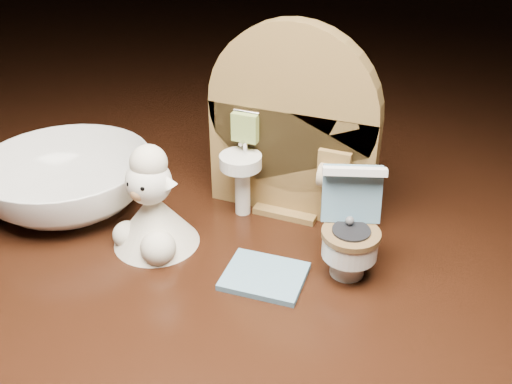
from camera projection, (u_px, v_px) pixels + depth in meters
backdrop_panel at (291, 135)px, 0.42m from camera, size 0.13×0.05×0.15m
toy_toilet at (349, 233)px, 0.38m from camera, size 0.04×0.05×0.08m
bath_mat at (265, 276)px, 0.38m from camera, size 0.06×0.05×0.00m
toilet_brush at (346, 257)px, 0.39m from camera, size 0.02×0.02×0.04m
plush_lamb at (152, 211)px, 0.40m from camera, size 0.06×0.06×0.08m
ceramic_bowl at (68, 182)px, 0.45m from camera, size 0.15×0.15×0.04m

